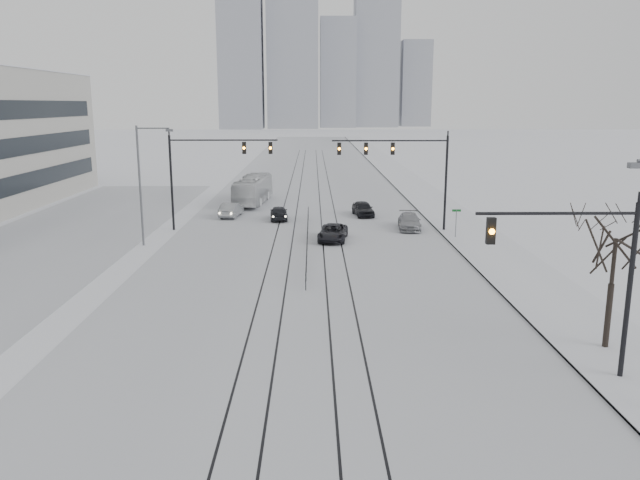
{
  "coord_description": "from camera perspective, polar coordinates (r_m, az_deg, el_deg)",
  "views": [
    {
      "loc": [
        0.4,
        -16.5,
        10.54
      ],
      "look_at": [
        0.81,
        17.07,
        3.2
      ],
      "focal_mm": 35.0,
      "sensor_mm": 36.0,
      "label": 1
    }
  ],
  "objects": [
    {
      "name": "road",
      "position": [
        77.22,
        -0.99,
        4.49
      ],
      "size": [
        22.0,
        260.0,
        0.02
      ],
      "primitive_type": "cube",
      "color": "silver",
      "rests_on": "ground"
    },
    {
      "name": "median_fence",
      "position": [
        47.56,
        -1.16,
        0.18
      ],
      "size": [
        0.06,
        24.0,
        1.0
      ],
      "color": "black",
      "rests_on": "ground"
    },
    {
      "name": "sidewalk_east",
      "position": [
        78.31,
        8.97,
        4.5
      ],
      "size": [
        5.0,
        260.0,
        0.16
      ],
      "primitive_type": "cube",
      "color": "silver",
      "rests_on": "ground"
    },
    {
      "name": "skyline",
      "position": [
        290.85,
        0.23,
        16.29
      ],
      "size": [
        96.0,
        48.0,
        72.0
      ],
      "color": "#9295A0",
      "rests_on": "ground"
    },
    {
      "name": "sedan_sb_outer",
      "position": [
        59.99,
        -8.12,
        2.76
      ],
      "size": [
        2.02,
        4.35,
        1.38
      ],
      "primitive_type": "imported",
      "rotation": [
        0.0,
        0.0,
        3.0
      ],
      "color": "gray",
      "rests_on": "ground"
    },
    {
      "name": "bare_tree",
      "position": [
        29.16,
        25.36,
        -0.85
      ],
      "size": [
        4.4,
        4.4,
        6.1
      ],
      "color": "black",
      "rests_on": "ground"
    },
    {
      "name": "traffic_mast_nw",
      "position": [
        53.48,
        -10.37,
        6.8
      ],
      "size": [
        9.1,
        0.37,
        8.0
      ],
      "color": "black",
      "rests_on": "ground"
    },
    {
      "name": "traffic_mast_near",
      "position": [
        25.49,
        23.4,
        -2.27
      ],
      "size": [
        6.1,
        0.37,
        7.0
      ],
      "color": "black",
      "rests_on": "ground"
    },
    {
      "name": "sedan_nb_far",
      "position": [
        60.04,
        3.96,
        2.87
      ],
      "size": [
        2.18,
        4.28,
        1.39
      ],
      "primitive_type": "imported",
      "rotation": [
        0.0,
        0.0,
        0.13
      ],
      "color": "black",
      "rests_on": "ground"
    },
    {
      "name": "sedan_sb_inner",
      "position": [
        57.89,
        -3.78,
        2.48
      ],
      "size": [
        1.84,
        4.0,
        1.33
      ],
      "primitive_type": "imported",
      "rotation": [
        0.0,
        0.0,
        3.21
      ],
      "color": "black",
      "rests_on": "ground"
    },
    {
      "name": "tram_rails",
      "position": [
        57.47,
        -1.08,
        1.78
      ],
      "size": [
        5.3,
        180.0,
        0.01
      ],
      "color": "black",
      "rests_on": "ground"
    },
    {
      "name": "street_light_west",
      "position": [
        48.47,
        -15.84,
        5.55
      ],
      "size": [
        2.73,
        0.25,
        9.0
      ],
      "color": "#595B60",
      "rests_on": "ground"
    },
    {
      "name": "traffic_mast_ne",
      "position": [
        52.29,
        7.89,
        6.97
      ],
      "size": [
        9.6,
        0.37,
        8.0
      ],
      "color": "black",
      "rests_on": "ground"
    },
    {
      "name": "street_sign",
      "position": [
        50.61,
        12.34,
        1.88
      ],
      "size": [
        0.7,
        0.06,
        2.4
      ],
      "color": "#595B60",
      "rests_on": "ground"
    },
    {
      "name": "sedan_nb_front",
      "position": [
        49.04,
        1.19,
        0.67
      ],
      "size": [
        2.68,
        4.76,
        1.26
      ],
      "primitive_type": "imported",
      "rotation": [
        0.0,
        0.0,
        -0.14
      ],
      "color": "black",
      "rests_on": "ground"
    },
    {
      "name": "box_truck",
      "position": [
        67.71,
        -6.14,
        4.57
      ],
      "size": [
        3.51,
        10.79,
        2.95
      ],
      "primitive_type": "imported",
      "rotation": [
        0.0,
        0.0,
        3.04
      ],
      "color": "silver",
      "rests_on": "ground"
    },
    {
      "name": "parking_strip",
      "position": [
        56.38,
        -21.89,
        0.67
      ],
      "size": [
        14.0,
        60.0,
        0.03
      ],
      "primitive_type": "cube",
      "color": "silver",
      "rests_on": "ground"
    },
    {
      "name": "curb",
      "position": [
        77.94,
        7.19,
        4.51
      ],
      "size": [
        0.1,
        260.0,
        0.12
      ],
      "primitive_type": "cube",
      "color": "gray",
      "rests_on": "ground"
    },
    {
      "name": "sedan_nb_right",
      "position": [
        54.05,
        8.17,
        1.68
      ],
      "size": [
        2.28,
        4.72,
        1.33
      ],
      "primitive_type": "imported",
      "rotation": [
        0.0,
        0.0,
        -0.09
      ],
      "color": "gray",
      "rests_on": "ground"
    },
    {
      "name": "ground",
      "position": [
        19.58,
        -1.88,
        -20.24
      ],
      "size": [
        500.0,
        500.0,
        0.0
      ],
      "primitive_type": "plane",
      "color": "silver",
      "rests_on": "ground"
    }
  ]
}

